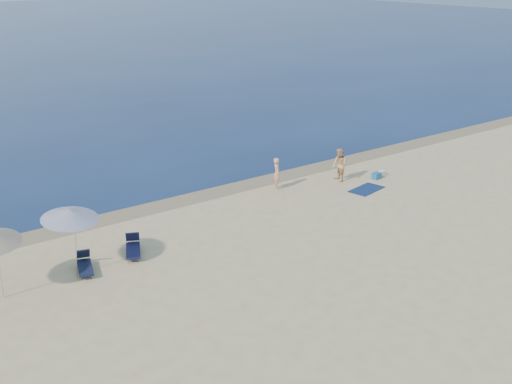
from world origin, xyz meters
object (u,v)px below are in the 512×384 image
Objects in this scene: person_right at (339,165)px; person_left at (277,173)px; blue_cooler at (377,176)px; umbrella_near at (70,214)px.

person_left is at bearing -93.78° from person_right.
blue_cooler is (1.80, -0.89, -0.68)m from person_right.
blue_cooler is at bearing -6.91° from umbrella_near.
blue_cooler is (5.02, -1.87, -0.62)m from person_left.
blue_cooler is at bearing 76.71° from person_right.
person_right reaches higher than person_left.
umbrella_near reaches higher than person_right.
person_left is 11.76m from umbrella_near.
person_left is 3.41× the size of blue_cooler.
person_left is at bearing 3.59° from umbrella_near.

